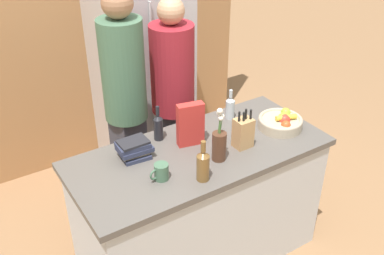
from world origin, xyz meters
TOP-DOWN VIEW (x-y plane):
  - ground_plane at (0.00, 0.00)m, footprint 14.00×14.00m
  - kitchen_island at (0.00, 0.00)m, footprint 1.62×0.72m
  - back_wall_wood at (0.00, 1.65)m, footprint 2.82×0.12m
  - refrigerator at (0.26, 1.29)m, footprint 0.73×0.63m
  - fruit_bowl at (0.61, -0.06)m, footprint 0.29×0.29m
  - knife_block at (0.25, -0.10)m, footprint 0.11×0.09m
  - flower_vase at (0.05, -0.13)m, footprint 0.09×0.09m
  - cereal_box at (-0.01, 0.10)m, footprint 0.18×0.09m
  - coffee_mug at (-0.34, -0.12)m, footprint 0.12×0.08m
  - book_stack at (-0.37, 0.16)m, footprint 0.21×0.16m
  - bottle_oil at (-0.14, -0.25)m, footprint 0.07×0.07m
  - bottle_vinegar at (-0.15, 0.25)m, footprint 0.06×0.06m
  - bottle_wine at (0.40, 0.23)m, footprint 0.06×0.06m
  - person_at_sink at (-0.17, 0.68)m, footprint 0.30×0.30m
  - person_in_blue at (0.21, 0.69)m, footprint 0.32×0.32m

SIDE VIEW (x-z plane):
  - ground_plane at x=0.00m, z-range 0.00..0.00m
  - kitchen_island at x=0.00m, z-range 0.00..0.89m
  - person_in_blue at x=0.21m, z-range 0.11..1.75m
  - fruit_bowl at x=0.61m, z-range 0.88..0.98m
  - coffee_mug at x=-0.34m, z-range 0.88..0.98m
  - refrigerator at x=0.26m, z-range 0.00..1.87m
  - book_stack at x=-0.37m, z-range 0.88..1.00m
  - bottle_wine at x=0.40m, z-range 0.86..1.08m
  - bottle_vinegar at x=-0.15m, z-range 0.86..1.09m
  - bottle_oil at x=-0.14m, z-range 0.86..1.11m
  - knife_block at x=0.25m, z-range 0.85..1.11m
  - flower_vase at x=0.05m, z-range 0.82..1.17m
  - person_at_sink at x=-0.17m, z-range 0.13..1.89m
  - cereal_box at x=-0.01m, z-range 0.88..1.16m
  - back_wall_wood at x=0.00m, z-range 0.00..2.60m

